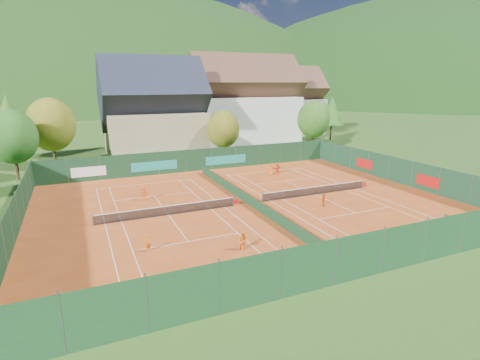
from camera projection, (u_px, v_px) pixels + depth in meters
name	position (u px, v px, depth m)	size (l,w,h in m)	color
ground	(248.00, 204.00, 37.16)	(600.00, 600.00, 0.00)	#284D18
clay_pad	(248.00, 204.00, 37.16)	(40.00, 32.00, 0.01)	#B04519
court_markings_left	(169.00, 215.00, 34.03)	(11.03, 23.83, 0.00)	white
court_markings_right	(315.00, 195.00, 40.28)	(11.03, 23.83, 0.00)	white
tennis_net_left	(170.00, 210.00, 33.97)	(13.30, 0.10, 1.02)	#59595B
tennis_net_right	(317.00, 190.00, 40.21)	(13.30, 0.10, 1.02)	#59595B
court_divider	(248.00, 199.00, 37.03)	(0.03, 28.80, 1.00)	#13361E
fence_north	(195.00, 160.00, 50.77)	(40.00, 0.10, 3.00)	#12331B
fence_south	(360.00, 257.00, 22.61)	(40.00, 0.04, 3.00)	#163D1F
fence_west	(15.00, 218.00, 28.97)	(0.04, 32.00, 3.00)	#12331B
fence_east	(400.00, 171.00, 44.64)	(0.09, 32.00, 3.00)	#143821
chalet	(154.00, 115.00, 60.88)	(16.20, 12.00, 16.00)	tan
hotel_block_a	(245.00, 105.00, 73.42)	(21.60, 11.00, 17.25)	silver
hotel_block_b	(286.00, 105.00, 86.16)	(17.28, 10.00, 15.50)	silver
tree_west_front	(12.00, 137.00, 44.92)	(5.72, 5.72, 8.69)	#412B17
tree_west_mid	(51.00, 125.00, 51.62)	(6.44, 6.44, 9.78)	#483319
tree_west_back	(8.00, 117.00, 56.19)	(5.60, 5.60, 10.00)	#453118
tree_center	(223.00, 129.00, 57.79)	(5.01, 5.01, 7.60)	#4D2D1B
tree_east_front	(314.00, 119.00, 66.42)	(5.72, 5.72, 8.69)	#482919
tree_east_mid	(332.00, 111.00, 77.24)	(5.04, 5.04, 9.00)	#432E18
tree_east_back	(279.00, 106.00, 81.03)	(7.15, 7.15, 10.86)	#492E1A
mountain_backdrop	(145.00, 158.00, 265.03)	(820.00, 530.00, 242.00)	black
ball_hopper	(447.00, 217.00, 32.07)	(0.34, 0.34, 0.80)	slate
loose_ball_0	(134.00, 233.00, 29.84)	(0.07, 0.07, 0.07)	#CCD833
loose_ball_1	(336.00, 243.00, 28.05)	(0.07, 0.07, 0.07)	#CCD833
loose_ball_2	(257.00, 191.00, 41.50)	(0.07, 0.07, 0.07)	#CCD833
player_left_near	(148.00, 243.00, 26.53)	(0.46, 0.30, 1.27)	orange
player_left_mid	(243.00, 242.00, 26.69)	(0.67, 0.52, 1.38)	orange
player_left_far	(144.00, 193.00, 38.11)	(0.98, 0.57, 1.52)	#D95113
player_right_near	(323.00, 200.00, 36.24)	(0.79, 0.33, 1.34)	#F25A15
player_right_far_a	(271.00, 170.00, 48.48)	(0.74, 0.48, 1.52)	orange
player_right_far_b	(277.00, 169.00, 49.28)	(1.32, 0.42, 1.42)	#FE5516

